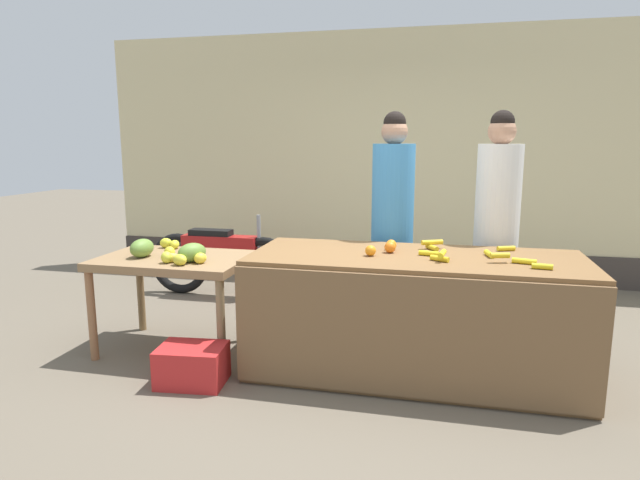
# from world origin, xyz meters

# --- Properties ---
(ground_plane) EXTENTS (24.00, 24.00, 0.00)m
(ground_plane) POSITION_xyz_m (0.00, 0.00, 0.00)
(ground_plane) COLOR #665B4C
(market_wall_back) EXTENTS (7.05, 0.23, 2.85)m
(market_wall_back) POSITION_xyz_m (0.00, 2.77, 1.39)
(market_wall_back) COLOR beige
(market_wall_back) RESTS_ON ground
(fruit_stall_counter) EXTENTS (2.26, 0.93, 0.84)m
(fruit_stall_counter) POSITION_xyz_m (0.43, -0.01, 0.42)
(fruit_stall_counter) COLOR brown
(fruit_stall_counter) RESTS_ON ground
(side_table_wooden) EXTENTS (1.12, 0.76, 0.74)m
(side_table_wooden) POSITION_xyz_m (-1.39, 0.00, 0.65)
(side_table_wooden) COLOR olive
(side_table_wooden) RESTS_ON ground
(banana_bunch_pile) EXTENTS (0.82, 0.60, 0.07)m
(banana_bunch_pile) POSITION_xyz_m (0.79, 0.01, 0.87)
(banana_bunch_pile) COLOR yellow
(banana_bunch_pile) RESTS_ON fruit_stall_counter
(orange_pile) EXTENTS (0.19, 0.31, 0.08)m
(orange_pile) POSITION_xyz_m (0.21, 0.04, 0.88)
(orange_pile) COLOR orange
(orange_pile) RESTS_ON fruit_stall_counter
(mango_papaya_pile) EXTENTS (0.77, 0.65, 0.14)m
(mango_papaya_pile) POSITION_xyz_m (-1.41, -0.08, 0.80)
(mango_papaya_pile) COLOR yellow
(mango_papaya_pile) RESTS_ON side_table_wooden
(vendor_woman_blue_shirt) EXTENTS (0.34, 0.34, 1.84)m
(vendor_woman_blue_shirt) POSITION_xyz_m (0.19, 0.70, 0.93)
(vendor_woman_blue_shirt) COLOR #33333D
(vendor_woman_blue_shirt) RESTS_ON ground
(vendor_woman_white_shirt) EXTENTS (0.34, 0.34, 1.84)m
(vendor_woman_white_shirt) POSITION_xyz_m (1.00, 0.69, 0.93)
(vendor_woman_white_shirt) COLOR #33333D
(vendor_woman_white_shirt) RESTS_ON ground
(parked_motorcycle) EXTENTS (1.60, 0.18, 0.88)m
(parked_motorcycle) POSITION_xyz_m (-1.65, 1.45, 0.40)
(parked_motorcycle) COLOR black
(parked_motorcycle) RESTS_ON ground
(produce_crate) EXTENTS (0.47, 0.36, 0.26)m
(produce_crate) POSITION_xyz_m (-1.00, -0.54, 0.13)
(produce_crate) COLOR red
(produce_crate) RESTS_ON ground
(produce_sack) EXTENTS (0.41, 0.36, 0.50)m
(produce_sack) POSITION_xyz_m (-0.58, 0.67, 0.25)
(produce_sack) COLOR tan
(produce_sack) RESTS_ON ground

